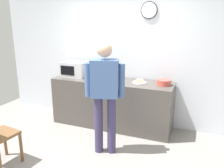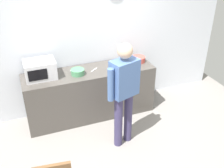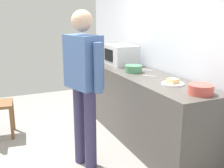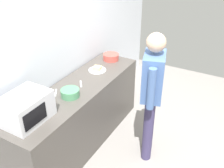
% 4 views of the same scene
% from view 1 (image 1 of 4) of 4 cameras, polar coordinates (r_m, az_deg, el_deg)
% --- Properties ---
extents(ground_plane, '(6.00, 6.00, 0.00)m').
position_cam_1_polar(ground_plane, '(3.71, -6.09, -17.69)').
color(ground_plane, gray).
extents(back_wall, '(5.40, 0.13, 2.60)m').
position_cam_1_polar(back_wall, '(4.64, 2.75, 6.47)').
color(back_wall, silver).
rests_on(back_wall, ground_plane).
extents(kitchen_counter, '(2.30, 0.62, 0.92)m').
position_cam_1_polar(kitchen_counter, '(4.54, -0.09, -4.75)').
color(kitchen_counter, '#4C4742').
rests_on(kitchen_counter, ground_plane).
extents(microwave, '(0.50, 0.39, 0.30)m').
position_cam_1_polar(microwave, '(4.77, -9.00, 3.67)').
color(microwave, silver).
rests_on(microwave, kitchen_counter).
extents(sandwich_plate, '(0.25, 0.25, 0.07)m').
position_cam_1_polar(sandwich_plate, '(4.26, 6.76, 0.54)').
color(sandwich_plate, white).
rests_on(sandwich_plate, kitchen_counter).
extents(salad_bowl, '(0.25, 0.25, 0.10)m').
position_cam_1_polar(salad_bowl, '(4.18, 12.53, 0.39)').
color(salad_bowl, '#C64C42').
rests_on(salad_bowl, kitchen_counter).
extents(cereal_bowl, '(0.23, 0.23, 0.10)m').
position_cam_1_polar(cereal_bowl, '(4.42, -2.99, 1.55)').
color(cereal_bowl, '#4C8E60').
rests_on(cereal_bowl, kitchen_counter).
extents(fork_utensil, '(0.15, 0.12, 0.01)m').
position_cam_1_polar(fork_utensil, '(4.63, -2.20, 1.64)').
color(fork_utensil, silver).
rests_on(fork_utensil, kitchen_counter).
extents(spoon_utensil, '(0.14, 0.12, 0.01)m').
position_cam_1_polar(spoon_utensil, '(4.37, 1.10, 0.82)').
color(spoon_utensil, silver).
rests_on(spoon_utensil, kitchen_counter).
extents(person_standing, '(0.57, 0.35, 1.73)m').
position_cam_1_polar(person_standing, '(3.45, -1.77, -1.53)').
color(person_standing, '#3B345B').
rests_on(person_standing, ground_plane).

